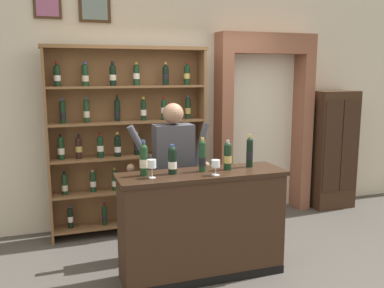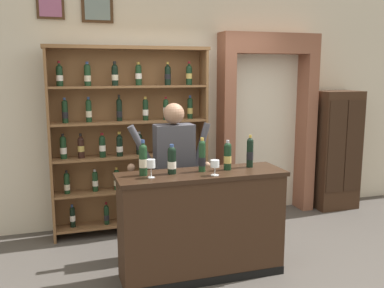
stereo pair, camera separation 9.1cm
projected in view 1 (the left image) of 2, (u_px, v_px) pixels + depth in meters
ground_plane at (220, 272)px, 4.23m from camera, size 14.00×14.00×0.02m
back_wall at (170, 97)px, 5.56m from camera, size 12.00×0.19×3.23m
wine_shelf at (128, 136)px, 5.11m from camera, size 1.91×0.30×2.24m
archway_doorway at (261, 114)px, 5.89m from camera, size 1.37×0.45×2.45m
side_cabinet at (331, 149)px, 6.15m from camera, size 0.60×0.47×1.68m
tasting_counter at (202, 224)px, 4.08m from camera, size 1.60×0.49×1.02m
shopkeeper at (173, 162)px, 4.48m from camera, size 0.90×0.22×1.64m
tasting_bottle_bianco at (144, 159)px, 3.84m from camera, size 0.08×0.08×0.33m
tasting_bottle_riserva at (172, 160)px, 3.91m from camera, size 0.08×0.08×0.28m
tasting_bottle_vin_santo at (202, 156)px, 4.00m from camera, size 0.07×0.07×0.32m
tasting_bottle_brunello at (228, 156)px, 4.08m from camera, size 0.07×0.07×0.29m
tasting_bottle_grappa at (250, 152)px, 4.19m from camera, size 0.07×0.07×0.32m
wine_glass_spare at (216, 165)px, 3.86m from camera, size 0.08×0.08×0.14m
wine_glass_left at (152, 165)px, 3.76m from camera, size 0.08×0.08×0.17m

